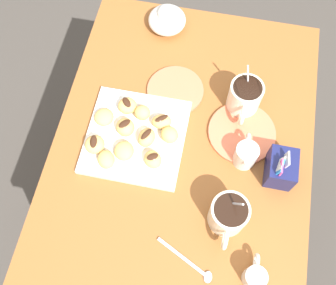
# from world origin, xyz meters

# --- Properties ---
(ground_plane) EXTENTS (8.00, 8.00, 0.00)m
(ground_plane) POSITION_xyz_m (0.00, 0.00, 0.00)
(ground_plane) COLOR #423D38
(dining_table) EXTENTS (0.98, 0.71, 0.74)m
(dining_table) POSITION_xyz_m (0.00, 0.00, 0.59)
(dining_table) COLOR #935628
(dining_table) RESTS_ON ground_plane
(pastry_plate_square) EXTENTS (0.27, 0.27, 0.02)m
(pastry_plate_square) POSITION_xyz_m (-0.01, -0.13, 0.75)
(pastry_plate_square) COLOR silver
(pastry_plate_square) RESTS_ON dining_table
(coffee_mug_cream_left) EXTENTS (0.13, 0.09, 0.15)m
(coffee_mug_cream_left) POSITION_xyz_m (-0.16, 0.14, 0.79)
(coffee_mug_cream_left) COLOR silver
(coffee_mug_cream_left) RESTS_ON dining_table
(coffee_mug_cream_right) EXTENTS (0.13, 0.09, 0.14)m
(coffee_mug_cream_right) POSITION_xyz_m (0.17, 0.14, 0.79)
(coffee_mug_cream_right) COLOR silver
(coffee_mug_cream_right) RESTS_ON dining_table
(cream_pitcher_white) EXTENTS (0.10, 0.06, 0.07)m
(cream_pitcher_white) POSITION_xyz_m (0.00, 0.17, 0.78)
(cream_pitcher_white) COLOR silver
(cream_pitcher_white) RESTS_ON dining_table
(sugar_caddy) EXTENTS (0.09, 0.07, 0.11)m
(sugar_caddy) POSITION_xyz_m (0.02, 0.26, 0.78)
(sugar_caddy) COLOR #191E51
(sugar_caddy) RESTS_ON dining_table
(ice_cream_bowl) EXTENTS (0.12, 0.12, 0.09)m
(ice_cream_bowl) POSITION_xyz_m (-0.40, -0.12, 0.78)
(ice_cream_bowl) COLOR silver
(ice_cream_bowl) RESTS_ON dining_table
(chocolate_sauce_pitcher) EXTENTS (0.09, 0.05, 0.06)m
(chocolate_sauce_pitcher) POSITION_xyz_m (0.30, 0.23, 0.77)
(chocolate_sauce_pitcher) COLOR silver
(chocolate_sauce_pitcher) RESTS_ON dining_table
(saucer_coral_left) EXTENTS (0.19, 0.19, 0.01)m
(saucer_coral_left) POSITION_xyz_m (-0.08, 0.15, 0.75)
(saucer_coral_left) COLOR #E5704C
(saucer_coral_left) RESTS_ON dining_table
(saucer_coral_right) EXTENTS (0.16, 0.16, 0.01)m
(saucer_coral_right) POSITION_xyz_m (-0.18, -0.05, 0.75)
(saucer_coral_right) COLOR #E5704C
(saucer_coral_right) RESTS_ON dining_table
(loose_spoon_near_saucer) EXTENTS (0.08, 0.15, 0.01)m
(loose_spoon_near_saucer) POSITION_xyz_m (0.29, 0.08, 0.74)
(loose_spoon_near_saucer) COLOR silver
(loose_spoon_near_saucer) RESTS_ON dining_table
(beignet_0) EXTENTS (0.06, 0.06, 0.03)m
(beignet_0) POSITION_xyz_m (0.05, -0.23, 0.77)
(beignet_0) COLOR #E5B260
(beignet_0) RESTS_ON pastry_plate_square
(chocolate_drizzle_0) EXTENTS (0.04, 0.03, 0.00)m
(chocolate_drizzle_0) POSITION_xyz_m (0.05, -0.23, 0.79)
(chocolate_drizzle_0) COLOR #381E11
(chocolate_drizzle_0) RESTS_ON beignet_0
(beignet_1) EXTENTS (0.06, 0.06, 0.04)m
(beignet_1) POSITION_xyz_m (-0.07, -0.12, 0.78)
(beignet_1) COLOR #E5B260
(beignet_1) RESTS_ON pastry_plate_square
(beignet_2) EXTENTS (0.06, 0.05, 0.04)m
(beignet_2) POSITION_xyz_m (0.00, -0.10, 0.78)
(beignet_2) COLOR #E5B260
(beignet_2) RESTS_ON pastry_plate_square
(chocolate_drizzle_2) EXTENTS (0.04, 0.03, 0.00)m
(chocolate_drizzle_2) POSITION_xyz_m (0.00, -0.10, 0.80)
(chocolate_drizzle_2) COLOR #381E11
(chocolate_drizzle_2) RESTS_ON beignet_2
(beignet_3) EXTENTS (0.07, 0.07, 0.04)m
(beignet_3) POSITION_xyz_m (-0.02, -0.16, 0.78)
(beignet_3) COLOR #E5B260
(beignet_3) RESTS_ON pastry_plate_square
(chocolate_drizzle_3) EXTENTS (0.04, 0.04, 0.00)m
(chocolate_drizzle_3) POSITION_xyz_m (-0.02, -0.16, 0.80)
(chocolate_drizzle_3) COLOR #381E11
(chocolate_drizzle_3) RESTS_ON beignet_3
(beignet_4) EXTENTS (0.06, 0.06, 0.03)m
(beignet_4) POSITION_xyz_m (-0.04, -0.23, 0.77)
(beignet_4) COLOR #E5B260
(beignet_4) RESTS_ON pastry_plate_square
(beignet_5) EXTENTS (0.07, 0.07, 0.03)m
(beignet_5) POSITION_xyz_m (0.05, -0.15, 0.77)
(beignet_5) COLOR #E5B260
(beignet_5) RESTS_ON pastry_plate_square
(beignet_6) EXTENTS (0.05, 0.06, 0.03)m
(beignet_6) POSITION_xyz_m (-0.06, -0.07, 0.77)
(beignet_6) COLOR #E5B260
(beignet_6) RESTS_ON pastry_plate_square
(chocolate_drizzle_6) EXTENTS (0.04, 0.04, 0.00)m
(chocolate_drizzle_6) POSITION_xyz_m (-0.06, -0.07, 0.79)
(chocolate_drizzle_6) COLOR #381E11
(chocolate_drizzle_6) RESTS_ON beignet_6
(beignet_7) EXTENTS (0.06, 0.06, 0.04)m
(beignet_7) POSITION_xyz_m (-0.08, -0.17, 0.77)
(beignet_7) COLOR #E5B260
(beignet_7) RESTS_ON pastry_plate_square
(chocolate_drizzle_7) EXTENTS (0.04, 0.04, 0.00)m
(chocolate_drizzle_7) POSITION_xyz_m (-0.08, -0.17, 0.79)
(chocolate_drizzle_7) COLOR #381E11
(chocolate_drizzle_7) RESTS_ON beignet_7
(beignet_8) EXTENTS (0.07, 0.07, 0.04)m
(beignet_8) POSITION_xyz_m (0.06, -0.07, 0.77)
(beignet_8) COLOR #E5B260
(beignet_8) RESTS_ON pastry_plate_square
(chocolate_drizzle_8) EXTENTS (0.03, 0.04, 0.00)m
(chocolate_drizzle_8) POSITION_xyz_m (0.06, -0.07, 0.79)
(chocolate_drizzle_8) COLOR #381E11
(chocolate_drizzle_8) RESTS_ON beignet_8
(beignet_9) EXTENTS (0.07, 0.06, 0.03)m
(beignet_9) POSITION_xyz_m (0.08, -0.19, 0.77)
(beignet_9) COLOR #E5B260
(beignet_9) RESTS_ON pastry_plate_square
(beignet_10) EXTENTS (0.07, 0.07, 0.04)m
(beignet_10) POSITION_xyz_m (-0.02, -0.04, 0.78)
(beignet_10) COLOR #E5B260
(beignet_10) RESTS_ON pastry_plate_square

